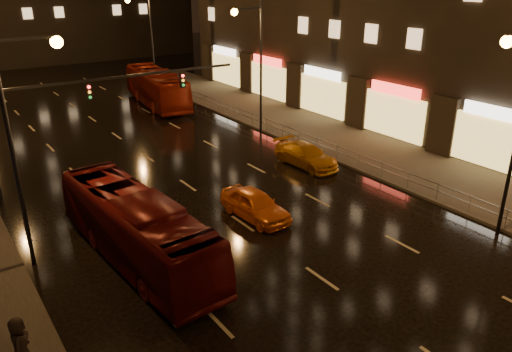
# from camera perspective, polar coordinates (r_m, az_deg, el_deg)

# --- Properties ---
(ground) EXTENTS (140.00, 140.00, 0.00)m
(ground) POSITION_cam_1_polar(r_m,az_deg,el_deg) (33.56, -10.95, 1.15)
(ground) COLOR black
(ground) RESTS_ON ground
(sidewalk_right) EXTENTS (7.00, 70.00, 0.15)m
(sidewalk_right) POSITION_cam_1_polar(r_m,az_deg,el_deg) (37.08, 11.80, 3.23)
(sidewalk_right) COLOR #38332D
(sidewalk_right) RESTS_ON ground
(traffic_signal) EXTENTS (15.31, 0.32, 6.20)m
(traffic_signal) POSITION_cam_1_polar(r_m,az_deg,el_deg) (30.64, -20.29, 7.46)
(traffic_signal) COLOR black
(traffic_signal) RESTS_ON ground
(railing_right) EXTENTS (0.05, 56.00, 1.00)m
(railing_right) POSITION_cam_1_polar(r_m,az_deg,el_deg) (36.74, 4.93, 4.80)
(railing_right) COLOR #99999E
(railing_right) RESTS_ON sidewalk_right
(bus_red) EXTENTS (3.34, 11.27, 3.10)m
(bus_red) POSITION_cam_1_polar(r_m,az_deg,el_deg) (22.35, -13.50, -5.79)
(bus_red) COLOR #570C0D
(bus_red) RESTS_ON ground
(bus_curb) EXTENTS (4.39, 12.39, 3.38)m
(bus_curb) POSITION_cam_1_polar(r_m,az_deg,el_deg) (49.44, -11.28, 9.91)
(bus_curb) COLOR maroon
(bus_curb) RESTS_ON ground
(taxi_near) EXTENTS (2.04, 4.48, 1.49)m
(taxi_near) POSITION_cam_1_polar(r_m,az_deg,el_deg) (25.74, -0.11, -3.26)
(taxi_near) COLOR orange
(taxi_near) RESTS_ON ground
(taxi_far) EXTENTS (2.24, 5.01, 1.43)m
(taxi_far) POSITION_cam_1_polar(r_m,az_deg,el_deg) (32.97, 5.72, 2.39)
(taxi_far) COLOR orange
(taxi_far) RESTS_ON ground
(pedestrian_c) EXTENTS (0.88, 1.07, 1.88)m
(pedestrian_c) POSITION_cam_1_polar(r_m,az_deg,el_deg) (17.95, -25.37, -16.95)
(pedestrian_c) COLOR black
(pedestrian_c) RESTS_ON sidewalk_left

